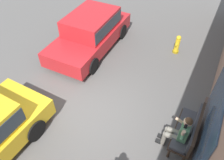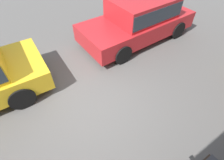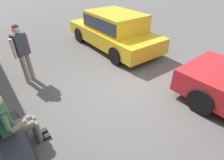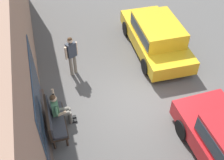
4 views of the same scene
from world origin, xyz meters
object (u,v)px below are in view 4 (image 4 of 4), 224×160
pedestrian_standing (72,53)px  bench (53,119)px  person_on_phone (59,109)px  parked_car_mid (156,35)px

pedestrian_standing → bench: bearing=157.6°
person_on_phone → pedestrian_standing: 2.47m
bench → parked_car_mid: size_ratio=0.34×
person_on_phone → pedestrian_standing: (2.30, -0.84, 0.31)m
parked_car_mid → pedestrian_standing: pedestrian_standing is taller
bench → person_on_phone: person_on_phone is taller
person_on_phone → parked_car_mid: 5.31m
person_on_phone → parked_car_mid: (2.83, -4.49, 0.08)m
bench → pedestrian_standing: bearing=-22.4°
bench → parked_car_mid: (3.11, -4.71, 0.21)m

